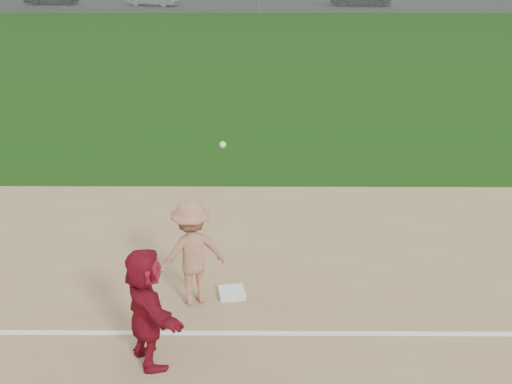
{
  "coord_description": "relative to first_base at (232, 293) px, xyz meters",
  "views": [
    {
      "loc": [
        0.06,
        -8.62,
        5.38
      ],
      "look_at": [
        0.0,
        1.5,
        1.3
      ],
      "focal_mm": 45.0,
      "sensor_mm": 36.0,
      "label": 1
    }
  ],
  "objects": [
    {
      "name": "ground",
      "position": [
        0.38,
        -0.25,
        -0.07
      ],
      "size": [
        160.0,
        160.0,
        0.0
      ],
      "primitive_type": "plane",
      "color": "#143A0B",
      "rests_on": "ground"
    },
    {
      "name": "parking_asphalt",
      "position": [
        0.38,
        45.75,
        -0.06
      ],
      "size": [
        120.0,
        10.0,
        0.01
      ],
      "primitive_type": "cube",
      "color": "black",
      "rests_on": "ground"
    },
    {
      "name": "foul_line",
      "position": [
        0.38,
        -1.05,
        -0.04
      ],
      "size": [
        60.0,
        0.1,
        0.01
      ],
      "primitive_type": "cube",
      "color": "white",
      "rests_on": "infield_dirt"
    },
    {
      "name": "first_base_play",
      "position": [
        -0.59,
        -0.16,
        0.8
      ],
      "size": [
        1.25,
        1.02,
        2.59
      ],
      "color": "gray",
      "rests_on": "infield_dirt"
    },
    {
      "name": "first_base",
      "position": [
        0.0,
        0.0,
        0.0
      ],
      "size": [
        0.46,
        0.46,
        0.09
      ],
      "primitive_type": "cube",
      "rotation": [
        0.0,
        0.0,
        0.17
      ],
      "color": "white",
      "rests_on": "infield_dirt"
    },
    {
      "name": "base_runner",
      "position": [
        -1.03,
        -1.71,
        0.8
      ],
      "size": [
        1.18,
        1.61,
        1.68
      ],
      "primitive_type": "imported",
      "rotation": [
        0.0,
        0.0,
        2.06
      ],
      "color": "maroon",
      "rests_on": "infield_dirt"
    }
  ]
}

